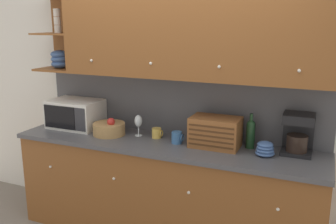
{
  "coord_description": "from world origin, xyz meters",
  "views": [
    {
      "loc": [
        1.3,
        -3.24,
        2.01
      ],
      "look_at": [
        0.0,
        -0.21,
        1.2
      ],
      "focal_mm": 40.0,
      "sensor_mm": 36.0,
      "label": 1
    }
  ],
  "objects": [
    {
      "name": "backsplash_panel",
      "position": [
        0.0,
        -0.01,
        1.23
      ],
      "size": [
        2.82,
        0.01,
        0.58
      ],
      "color": "#4C4C51",
      "rests_on": "counter_unit"
    },
    {
      "name": "microwave",
      "position": [
        -1.03,
        -0.2,
        1.08
      ],
      "size": [
        0.52,
        0.37,
        0.28
      ],
      "color": "silver",
      "rests_on": "counter_unit"
    },
    {
      "name": "mug",
      "position": [
        0.12,
        -0.28,
        0.99
      ],
      "size": [
        0.11,
        0.09,
        0.11
      ],
      "color": "#38669E",
      "rests_on": "counter_unit"
    },
    {
      "name": "wine_bottle",
      "position": [
        0.74,
        -0.15,
        1.07
      ],
      "size": [
        0.07,
        0.07,
        0.31
      ],
      "color": "#19381E",
      "rests_on": "counter_unit"
    },
    {
      "name": "bread_box",
      "position": [
        0.46,
        -0.23,
        1.07
      ],
      "size": [
        0.42,
        0.27,
        0.26
      ],
      "color": "brown",
      "rests_on": "counter_unit"
    },
    {
      "name": "fruit_basket",
      "position": [
        -0.58,
        -0.29,
        1.0
      ],
      "size": [
        0.31,
        0.31,
        0.18
      ],
      "color": "#A87F4C",
      "rests_on": "counter_unit"
    },
    {
      "name": "upper_cabinets",
      "position": [
        0.16,
        -0.18,
        1.89
      ],
      "size": [
        2.82,
        0.39,
        0.75
      ],
      "color": "brown",
      "rests_on": "backsplash_panel"
    },
    {
      "name": "ground_plane",
      "position": [
        0.0,
        0.0,
        0.0
      ],
      "size": [
        24.0,
        24.0,
        0.0
      ],
      "primitive_type": "plane",
      "color": "slate"
    },
    {
      "name": "coffee_maker",
      "position": [
        1.12,
        -0.13,
        1.11
      ],
      "size": [
        0.24,
        0.23,
        0.34
      ],
      "color": "black",
      "rests_on": "counter_unit"
    },
    {
      "name": "counter_unit",
      "position": [
        0.0,
        -0.3,
        0.47
      ],
      "size": [
        2.84,
        0.63,
        0.94
      ],
      "color": "brown",
      "rests_on": "ground_plane"
    },
    {
      "name": "wine_glass",
      "position": [
        -0.3,
        -0.21,
        1.07
      ],
      "size": [
        0.07,
        0.07,
        0.2
      ],
      "color": "silver",
      "rests_on": "counter_unit"
    },
    {
      "name": "bowl_stack_on_counter",
      "position": [
        0.89,
        -0.29,
        0.99
      ],
      "size": [
        0.16,
        0.16,
        0.12
      ],
      "color": "#3D5B93",
      "rests_on": "counter_unit"
    },
    {
      "name": "wall_back",
      "position": [
        0.0,
        0.03,
        1.3
      ],
      "size": [
        5.22,
        0.06,
        2.6
      ],
      "color": "white",
      "rests_on": "ground_plane"
    },
    {
      "name": "mug_blue_second",
      "position": [
        -0.11,
        -0.21,
        0.98
      ],
      "size": [
        0.1,
        0.09,
        0.09
      ],
      "color": "gold",
      "rests_on": "counter_unit"
    }
  ]
}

